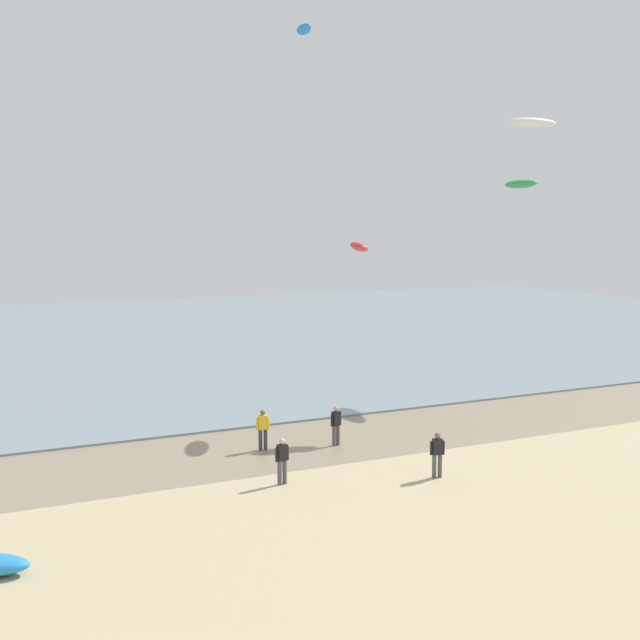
% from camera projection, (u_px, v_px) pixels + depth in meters
% --- Properties ---
extents(wet_sand_strip, '(120.00, 7.08, 0.01)m').
position_uv_depth(wet_sand_strip, '(93.00, 470.00, 31.02)').
color(wet_sand_strip, gray).
rests_on(wet_sand_strip, ground).
extents(sea, '(160.00, 70.00, 0.10)m').
position_uv_depth(sea, '(1.00, 343.00, 65.35)').
color(sea, gray).
rests_on(sea, ground).
extents(person_by_waterline, '(0.56, 0.27, 1.71)m').
position_uv_depth(person_by_waterline, '(282.00, 460.00, 29.24)').
color(person_by_waterline, '#4C4C56').
rests_on(person_by_waterline, ground).
extents(person_left_flank, '(0.55, 0.31, 1.71)m').
position_uv_depth(person_left_flank, '(437.00, 453.00, 30.04)').
color(person_left_flank, '#4C4C56').
rests_on(person_left_flank, ground).
extents(person_right_flank, '(0.57, 0.26, 1.71)m').
position_uv_depth(person_right_flank, '(263.00, 428.00, 33.81)').
color(person_right_flank, '#383842').
rests_on(person_right_flank, ground).
extents(person_trailing_behind, '(0.56, 0.29, 1.71)m').
position_uv_depth(person_trailing_behind, '(336.00, 424.00, 34.51)').
color(person_trailing_behind, '#4C4C56').
rests_on(person_trailing_behind, ground).
extents(kite_aloft_0, '(0.95, 1.93, 0.52)m').
position_uv_depth(kite_aloft_0, '(304.00, 29.00, 40.43)').
color(kite_aloft_0, '#2384D1').
extents(kite_aloft_1, '(3.02, 1.28, 0.60)m').
position_uv_depth(kite_aloft_1, '(532.00, 123.00, 41.34)').
color(kite_aloft_1, white).
extents(kite_aloft_6, '(1.67, 2.65, 0.66)m').
position_uv_depth(kite_aloft_6, '(359.00, 247.00, 38.46)').
color(kite_aloft_6, red).
extents(kite_aloft_8, '(1.37, 3.10, 0.53)m').
position_uv_depth(kite_aloft_8, '(521.00, 184.00, 46.08)').
color(kite_aloft_8, green).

